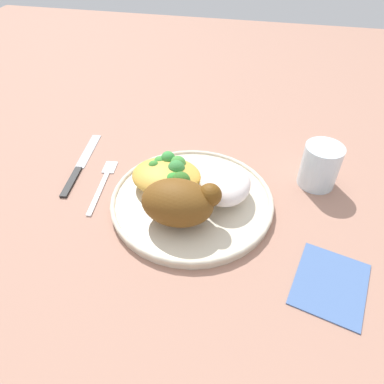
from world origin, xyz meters
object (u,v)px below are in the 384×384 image
plate (192,200)px  napkin (331,283)px  mac_cheese_with_broccoli (168,175)px  fork (103,182)px  rice_pile (225,184)px  knife (79,168)px  roasted_chicken (180,202)px  water_glass (320,166)px

plate → napkin: size_ratio=2.41×
mac_cheese_with_broccoli → fork: 0.12m
rice_pile → plate: bearing=-162.2°
rice_pile → mac_cheese_with_broccoli: size_ratio=0.84×
knife → plate: bearing=-11.9°
rice_pile → mac_cheese_with_broccoli: bearing=175.7°
knife → mac_cheese_with_broccoli: bearing=-7.7°
mac_cheese_with_broccoli → knife: (-0.18, 0.02, -0.03)m
rice_pile → mac_cheese_with_broccoli: same height
fork → napkin: 0.39m
roasted_chicken → rice_pile: bearing=49.2°
fork → knife: 0.07m
mac_cheese_with_broccoli → napkin: 0.29m
fork → napkin: bearing=-19.0°
fork → napkin: fork is taller
fork → water_glass: water_glass is taller
rice_pile → napkin: (0.16, -0.13, -0.04)m
fork → water_glass: (0.36, 0.08, 0.04)m
roasted_chicken → knife: 0.24m
knife → napkin: knife is taller
rice_pile → fork: 0.22m
plate → napkin: plate is taller
plate → napkin: (0.21, -0.11, -0.01)m
roasted_chicken → napkin: roasted_chicken is taller
roasted_chicken → mac_cheese_with_broccoli: size_ratio=1.01×
rice_pile → fork: size_ratio=0.67×
water_glass → plate: bearing=-154.0°
knife → water_glass: size_ratio=2.52×
plate → rice_pile: size_ratio=2.74×
roasted_chicken → rice_pile: size_ratio=1.21×
fork → napkin: (0.37, -0.13, -0.00)m
knife → water_glass: (0.42, 0.05, 0.03)m
mac_cheese_with_broccoli → fork: mac_cheese_with_broccoli is taller
plate → water_glass: size_ratio=3.47×
napkin → fork: bearing=161.0°
water_glass → rice_pile: bearing=-151.5°
napkin → roasted_chicken: bearing=164.6°
roasted_chicken → rice_pile: (0.06, 0.07, -0.01)m
roasted_chicken → knife: roasted_chicken is taller
rice_pile → napkin: 0.21m
plate → rice_pile: 0.06m
fork → knife: size_ratio=0.75×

